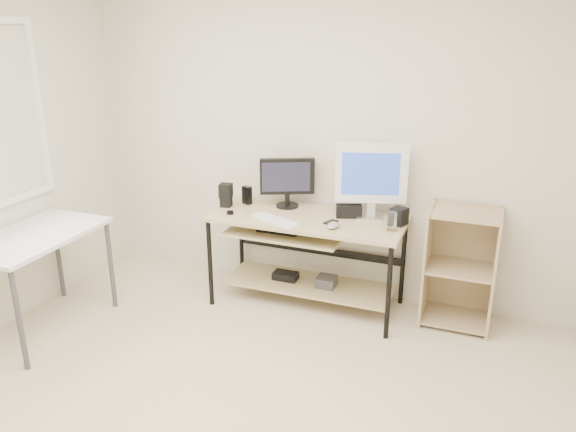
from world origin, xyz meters
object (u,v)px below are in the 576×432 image
Objects in this scene: side_table at (35,245)px; black_monitor at (287,179)px; shelf_unit at (460,266)px; white_imac at (371,176)px; audio_controller at (247,195)px; desk at (304,241)px.

side_table is 1.92m from black_monitor.
shelf_unit is (2.83, 1.22, -0.22)m from side_table.
side_table is at bearing -166.33° from white_imac.
white_imac is 3.85× the size of audio_controller.
black_monitor is at bearing 142.04° from desk.
black_monitor is at bearing 29.29° from audio_controller.
side_table is 6.72× the size of audio_controller.
shelf_unit is 6.05× the size of audio_controller.
black_monitor is at bearing 162.80° from white_imac.
side_table is 2.41× the size of black_monitor.
desk is 2.62× the size of white_imac.
desk is 3.61× the size of black_monitor.
white_imac is at bearing -25.86° from black_monitor.
shelf_unit is at bearing -14.35° from white_imac.
shelf_unit is 1.57× the size of white_imac.
shelf_unit is 1.75m from audio_controller.
white_imac is at bearing -178.55° from shelf_unit.
black_monitor is at bearing 40.07° from side_table.
white_imac is (-0.70, -0.02, 0.63)m from shelf_unit.
audio_controller is at bearing 163.52° from black_monitor.
black_monitor reaches higher than shelf_unit.
desk is at bearing 32.65° from side_table.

